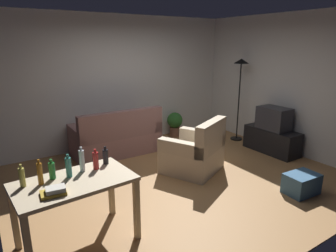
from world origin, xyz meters
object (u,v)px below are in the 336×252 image
Objects in this scene: desk at (75,190)px; bottle_clear at (82,161)px; couch at (117,139)px; armchair at (195,153)px; tv at (274,118)px; potted_plant at (175,123)px; tv_stand at (272,140)px; bottle_green at (52,170)px; bottle_dark at (106,156)px; bottle_amber at (40,173)px; storage_box at (301,184)px; bottle_tall at (69,167)px; book_stack at (54,191)px; bottle_red at (96,160)px; torchiere_lamp at (240,77)px.

bottle_clear reaches higher than desk.
couch is 1.69m from armchair.
tv is 2.23m from potted_plant.
armchair is at bearing -114.14° from potted_plant.
tv is (0.00, 0.00, 0.46)m from tv_stand.
bottle_green is (-1.65, -2.16, 0.55)m from couch.
tv_stand is 3.76m from bottle_dark.
bottle_amber is at bearing -151.83° from bottle_green.
tv_stand is 4.06m from bottle_clear.
storage_box is 3.42m from bottle_green.
armchair reaches higher than potted_plant.
bottle_tall is 1.20× the size of bottle_dark.
bottle_amber is at bearing 97.94° from tv_stand.
potted_plant is 4.38m from book_stack.
armchair is 5.37× the size of bottle_green.
couch is 6.23× the size of bottle_amber.
couch is 1.63m from potted_plant.
bottle_green is 0.17m from bottle_tall.
potted_plant is at bearing 40.58° from book_stack.
armchair is at bearing 22.38° from book_stack.
armchair is 4.89× the size of bottle_red.
torchiere_lamp is at bearing 19.30° from bottle_green.
bottle_clear reaches higher than tv.
bottle_clear is at bearing 44.08° from book_stack.
bottle_tall is (-1.49, -2.21, 0.56)m from couch.
armchair is (-1.86, 0.12, -0.38)m from tv.
bottle_red reaches higher than armchair.
bottle_green is at bearing -10.24° from armchair.
bottle_clear is at bearing 10.61° from bottle_amber.
bottle_tall reaches higher than bottle_green.
torchiere_lamp is 1.54× the size of armchair.
bottle_tall is at bearing 98.24° from tv.
armchair is 2.45m from bottle_tall.
armchair is (-0.81, -1.80, -0.01)m from potted_plant.
torchiere_lamp is 6.78× the size of bottle_amber.
bottle_clear reaches higher than couch.
bottle_clear is 1.18× the size of bottle_red.
potted_plant is at bearing 28.60° from tv_stand.
bottle_green reaches higher than armchair.
tv_stand is 3.92m from bottle_red.
bottle_clear reaches higher than bottle_amber.
desk is 5.21× the size of book_stack.
desk is at bearing -158.02° from torchiere_lamp.
bottle_dark is 0.81m from book_stack.
desk is at bearing 167.99° from storage_box.
bottle_red is 0.64m from book_stack.
desk is at bearing -42.26° from bottle_green.
bottle_tall reaches higher than desk.
potted_plant is 2.60× the size of bottle_green.
bottle_dark is (-2.63, -2.40, 0.52)m from potted_plant.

